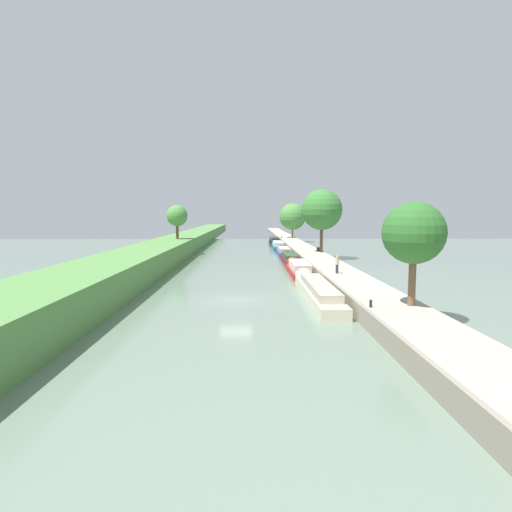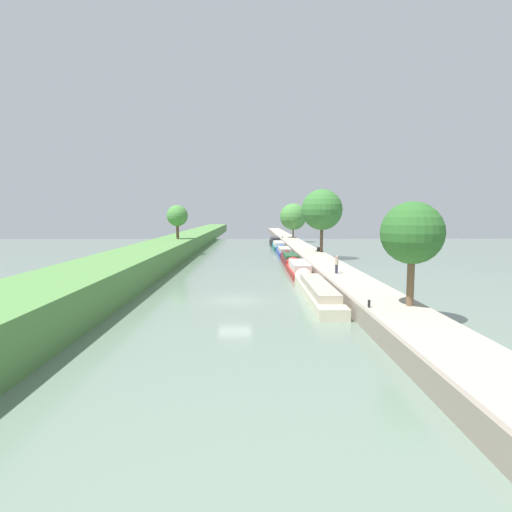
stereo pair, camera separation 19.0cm
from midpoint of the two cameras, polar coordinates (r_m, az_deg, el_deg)
name	(u,v)px [view 2 (the right image)]	position (r m, az deg, el deg)	size (l,w,h in m)	color
ground_plane	(235,300)	(33.36, -2.64, -5.84)	(160.00, 160.00, 0.00)	slate
left_grassy_bank	(89,284)	(35.31, -21.07, -3.44)	(6.42, 260.00, 2.59)	#518442
right_towpath	(363,293)	(34.36, 14.11, -4.74)	(3.90, 260.00, 1.10)	#A89E8E
stone_quay	(336,293)	(33.89, 10.71, -4.77)	(0.25, 260.00, 1.15)	gray
narrowboat_cream	(315,290)	(34.77, 8.02, -4.45)	(1.94, 16.03, 1.90)	beige
narrowboat_red	(298,268)	(47.96, 5.68, -1.65)	(2.13, 10.79, 2.12)	maroon
narrowboat_maroon	(290,259)	(58.14, 4.55, -0.38)	(1.90, 10.34, 1.86)	maroon
narrowboat_blue	(284,252)	(69.55, 3.75, 0.59)	(1.99, 10.93, 1.89)	#283D93
narrowboat_teal	(278,246)	(81.05, 3.02, 1.36)	(2.03, 10.90, 2.05)	#195B60
narrowboat_black	(275,242)	(91.63, 2.56, 1.92)	(1.98, 10.76, 2.23)	black
tree_rightbank_near	(412,233)	(27.29, 20.13, 2.82)	(3.73, 3.73, 6.26)	brown
tree_rightbank_midnear	(322,210)	(62.70, 8.80, 6.06)	(5.84, 5.84, 9.00)	brown
tree_rightbank_midfar	(293,217)	(99.69, 5.00, 5.20)	(6.08, 6.08, 7.84)	brown
tree_leftbank_downstream	(177,216)	(69.62, -10.28, 5.25)	(3.35, 3.35, 5.37)	brown
person_walking	(337,264)	(40.61, 10.73, -1.05)	(0.34, 0.34, 1.66)	#282D42
mooring_bollard_near	(369,304)	(26.54, 14.92, -6.11)	(0.16, 0.16, 0.45)	black
mooring_bollard_far	(282,237)	(96.42, 3.54, 2.48)	(0.16, 0.16, 0.45)	black
park_bench	(319,248)	(64.86, 8.41, 1.00)	(0.44, 1.50, 0.47)	#333338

